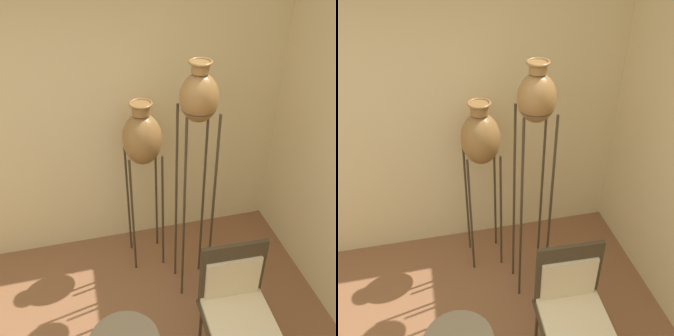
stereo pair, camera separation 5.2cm
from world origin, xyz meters
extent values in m
cube|color=beige|center=(0.00, 2.14, 1.35)|extent=(8.22, 0.06, 2.70)
cylinder|color=#382D1E|center=(0.95, 1.22, 0.87)|extent=(0.02, 0.02, 1.74)
cylinder|color=#382D1E|center=(1.18, 1.22, 0.87)|extent=(0.02, 0.02, 1.74)
cylinder|color=#382D1E|center=(0.95, 1.45, 0.87)|extent=(0.02, 0.02, 1.74)
cylinder|color=#382D1E|center=(1.18, 1.45, 0.87)|extent=(0.02, 0.02, 1.74)
torus|color=#382D1E|center=(1.07, 1.34, 1.74)|extent=(0.24, 0.24, 0.02)
ellipsoid|color=olive|center=(1.07, 1.34, 1.82)|extent=(0.27, 0.27, 0.35)
cylinder|color=olive|center=(1.07, 1.34, 2.03)|extent=(0.12, 0.12, 0.07)
torus|color=olive|center=(1.07, 1.34, 2.07)|extent=(0.16, 0.16, 0.02)
cylinder|color=#382D1E|center=(0.60, 1.61, 0.61)|extent=(0.02, 0.02, 1.22)
cylinder|color=#382D1E|center=(0.87, 1.61, 0.61)|extent=(0.02, 0.02, 1.22)
cylinder|color=#382D1E|center=(0.60, 1.88, 0.61)|extent=(0.02, 0.02, 1.22)
cylinder|color=#382D1E|center=(0.87, 1.88, 0.61)|extent=(0.02, 0.02, 1.22)
torus|color=#382D1E|center=(0.74, 1.75, 1.22)|extent=(0.27, 0.27, 0.02)
ellipsoid|color=olive|center=(0.74, 1.75, 1.32)|extent=(0.32, 0.32, 0.44)
cylinder|color=olive|center=(0.74, 1.75, 1.59)|extent=(0.15, 0.15, 0.09)
torus|color=olive|center=(0.74, 1.75, 1.63)|extent=(0.19, 0.19, 0.02)
cylinder|color=#382D1E|center=(0.96, 0.73, 0.24)|extent=(0.02, 0.02, 0.47)
cylinder|color=#382D1E|center=(1.38, 0.71, 0.24)|extent=(0.02, 0.02, 0.47)
cube|color=#382D1E|center=(1.16, 0.52, 0.49)|extent=(0.51, 0.48, 0.03)
cube|color=beige|center=(1.16, 0.52, 0.52)|extent=(0.47, 0.44, 0.04)
cube|color=#382D1E|center=(1.17, 0.74, 0.76)|extent=(0.47, 0.05, 0.51)
cube|color=beige|center=(1.17, 0.71, 0.71)|extent=(0.40, 0.04, 0.36)
camera|label=1|loc=(0.28, -0.97, 2.89)|focal=42.00mm
camera|label=2|loc=(0.33, -0.99, 2.89)|focal=42.00mm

